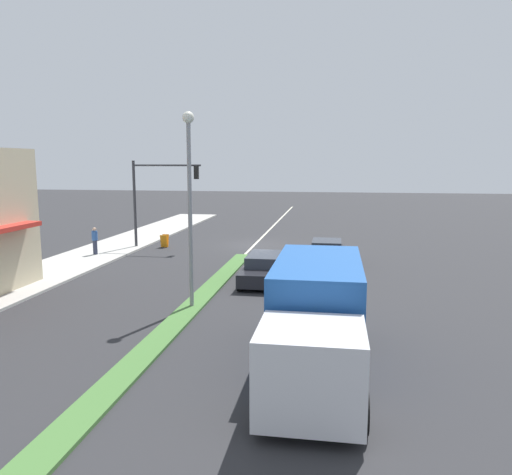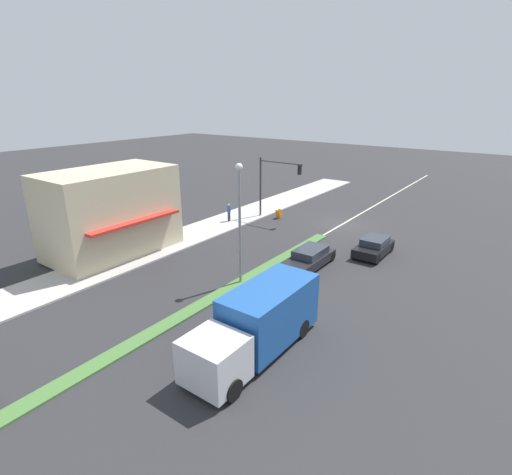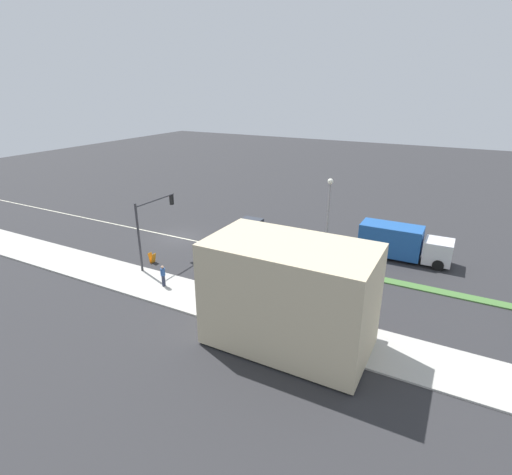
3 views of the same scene
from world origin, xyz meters
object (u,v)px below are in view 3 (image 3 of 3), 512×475
sedan_dark (283,242)px  delivery_truck (401,242)px  traffic_signal_main (150,221)px  warning_aframe_sign (152,258)px  street_lamp (328,213)px  pedestrian (163,275)px  suv_black (253,226)px

sedan_dark → delivery_truck: bearing=105.9°
traffic_signal_main → warning_aframe_sign: (-0.35, -0.52, -3.47)m
delivery_truck → warning_aframe_sign: bearing=-59.5°
street_lamp → delivery_truck: (-5.00, 5.05, -3.31)m
traffic_signal_main → street_lamp: bearing=115.7°
street_lamp → traffic_signal_main: bearing=-64.3°
pedestrian → warning_aframe_sign: pedestrian is taller
pedestrian → suv_black: size_ratio=0.43×
delivery_truck → street_lamp: bearing=-45.3°
warning_aframe_sign → delivery_truck: bearing=120.5°
warning_aframe_sign → delivery_truck: size_ratio=0.11×
pedestrian → warning_aframe_sign: size_ratio=1.96×
traffic_signal_main → warning_aframe_sign: 3.53m
pedestrian → suv_black: bearing=179.9°
street_lamp → sedan_dark: 6.70m
pedestrian → suv_black: (-13.79, 0.02, -0.35)m
warning_aframe_sign → delivery_truck: delivery_truck is taller
pedestrian → warning_aframe_sign: (-3.01, -3.80, -0.56)m
street_lamp → suv_black: (-5.00, -9.44, -4.14)m
street_lamp → sedan_dark: size_ratio=1.62×
suv_black → street_lamp: bearing=62.1°
warning_aframe_sign → suv_black: size_ratio=0.22×
street_lamp → pedestrian: bearing=-47.1°
street_lamp → suv_black: 11.46m
street_lamp → warning_aframe_sign: bearing=-66.5°
traffic_signal_main → pedestrian: traffic_signal_main is taller
street_lamp → suv_black: size_ratio=1.92×
pedestrian → suv_black: pedestrian is taller
traffic_signal_main → warning_aframe_sign: bearing=-123.8°
warning_aframe_sign → street_lamp: bearing=113.5°
street_lamp → suv_black: bearing=-117.9°
delivery_truck → sedan_dark: (2.80, -9.82, -0.84)m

